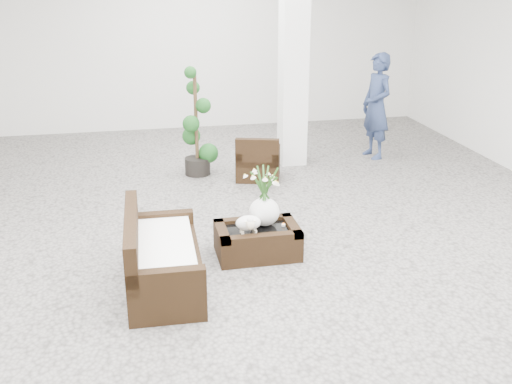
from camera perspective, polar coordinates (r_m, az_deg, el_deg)
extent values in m
plane|color=gray|center=(7.21, -0.16, -4.36)|extent=(11.00, 11.00, 0.00)
cube|color=white|center=(9.64, 3.56, 12.77)|extent=(0.40, 0.40, 3.50)
cube|color=black|center=(6.75, 0.13, -4.70)|extent=(0.90, 0.60, 0.31)
ellipsoid|color=white|center=(6.53, -0.72, -3.07)|extent=(0.28, 0.23, 0.21)
cylinder|color=white|center=(6.76, 2.59, -3.09)|extent=(0.04, 0.04, 0.03)
cube|color=black|center=(9.16, 0.22, 3.37)|extent=(0.78, 0.76, 0.68)
cube|color=black|center=(6.07, -8.69, -5.48)|extent=(0.74, 1.48, 0.78)
imported|color=navy|center=(10.29, 11.25, 7.92)|extent=(0.53, 0.70, 1.74)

